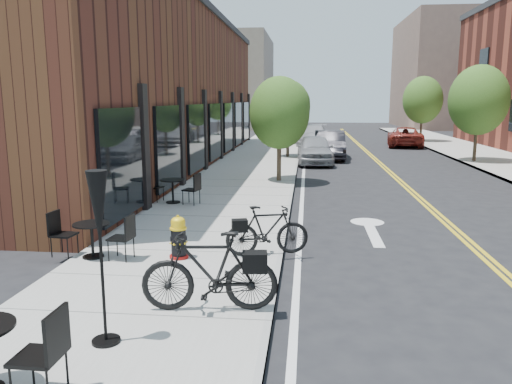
{
  "coord_description": "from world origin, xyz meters",
  "views": [
    {
      "loc": [
        0.44,
        -9.35,
        3.09
      ],
      "look_at": [
        -0.72,
        1.82,
        1.0
      ],
      "focal_mm": 35.0,
      "sensor_mm": 36.0,
      "label": 1
    }
  ],
  "objects": [
    {
      "name": "bg_building_left",
      "position": [
        -8.0,
        48.0,
        5.0
      ],
      "size": [
        8.0,
        14.0,
        10.0
      ],
      "primitive_type": "cube",
      "color": "#726656",
      "rests_on": "ground"
    },
    {
      "name": "tree_near_c",
      "position": [
        -0.6,
        25.0,
        2.53
      ],
      "size": [
        2.1,
        2.1,
        3.67
      ],
      "color": "#382B1E",
      "rests_on": "sidewalk_near"
    },
    {
      "name": "tree_far_b",
      "position": [
        8.6,
        16.0,
        3.06
      ],
      "size": [
        2.8,
        2.8,
        4.62
      ],
      "color": "#382B1E",
      "rests_on": "sidewalk_far"
    },
    {
      "name": "parked_car_b",
      "position": [
        1.6,
        17.18,
        0.73
      ],
      "size": [
        1.64,
        4.48,
        1.47
      ],
      "primitive_type": "imported",
      "rotation": [
        0.0,
        0.0,
        -0.02
      ],
      "color": "black",
      "rests_on": "ground"
    },
    {
      "name": "tree_near_a",
      "position": [
        -0.6,
        9.0,
        2.6
      ],
      "size": [
        2.2,
        2.2,
        3.81
      ],
      "color": "#382B1E",
      "rests_on": "sidewalk_near"
    },
    {
      "name": "fire_hydrant",
      "position": [
        -1.96,
        -0.44,
        0.51
      ],
      "size": [
        0.48,
        0.48,
        0.83
      ],
      "rotation": [
        0.0,
        0.0,
        0.41
      ],
      "color": "maroon",
      "rests_on": "sidewalk_near"
    },
    {
      "name": "building_near",
      "position": [
        -6.5,
        14.0,
        3.5
      ],
      "size": [
        5.0,
        28.0,
        7.0
      ],
      "primitive_type": "cube",
      "color": "#421D15",
      "rests_on": "ground"
    },
    {
      "name": "tree_near_d",
      "position": [
        -0.6,
        33.0,
        2.79
      ],
      "size": [
        2.4,
        2.4,
        4.11
      ],
      "color": "#382B1E",
      "rests_on": "sidewalk_near"
    },
    {
      "name": "ground",
      "position": [
        0.0,
        0.0,
        0.0
      ],
      "size": [
        120.0,
        120.0,
        0.0
      ],
      "primitive_type": "plane",
      "color": "black",
      "rests_on": "ground"
    },
    {
      "name": "patio_umbrella",
      "position": [
        -2.01,
        -3.83,
        1.67
      ],
      "size": [
        0.35,
        0.35,
        2.15
      ],
      "color": "black",
      "rests_on": "sidewalk_near"
    },
    {
      "name": "bistro_set_b",
      "position": [
        -3.6,
        -0.58,
        0.55
      ],
      "size": [
        1.62,
        0.76,
        0.86
      ],
      "rotation": [
        0.0,
        0.0,
        -0.1
      ],
      "color": "black",
      "rests_on": "sidewalk_near"
    },
    {
      "name": "parked_car_c",
      "position": [
        0.8,
        24.47,
        0.71
      ],
      "size": [
        2.28,
        5.0,
        1.42
      ],
      "primitive_type": "imported",
      "rotation": [
        0.0,
        0.0,
        -0.06
      ],
      "color": "#A3A2A7",
      "rests_on": "ground"
    },
    {
      "name": "sidewalk_near",
      "position": [
        -2.0,
        10.0,
        0.06
      ],
      "size": [
        4.0,
        70.0,
        0.12
      ],
      "primitive_type": "cube",
      "color": "#9E9B93",
      "rests_on": "ground"
    },
    {
      "name": "bistro_set_c",
      "position": [
        -3.44,
        4.59,
        0.57
      ],
      "size": [
        1.69,
        0.88,
        0.89
      ],
      "rotation": [
        0.0,
        0.0,
        -0.27
      ],
      "color": "black",
      "rests_on": "sidewalk_near"
    },
    {
      "name": "tree_far_c",
      "position": [
        8.6,
        28.0,
        3.06
      ],
      "size": [
        2.8,
        2.8,
        4.62
      ],
      "color": "#382B1E",
      "rests_on": "sidewalk_far"
    },
    {
      "name": "bg_building_right",
      "position": [
        16.0,
        50.0,
        6.0
      ],
      "size": [
        10.0,
        16.0,
        12.0
      ],
      "primitive_type": "cube",
      "color": "brown",
      "rests_on": "ground"
    },
    {
      "name": "bicycle_left",
      "position": [
        -0.9,
        -2.75,
        0.7
      ],
      "size": [
        1.98,
        0.76,
        1.16
      ],
      "primitive_type": "imported",
      "rotation": [
        0.0,
        0.0,
        -1.46
      ],
      "color": "black",
      "rests_on": "sidewalk_near"
    },
    {
      "name": "parked_car_far",
      "position": [
        6.88,
        24.74,
        0.65
      ],
      "size": [
        2.74,
        4.92,
        1.3
      ],
      "primitive_type": "imported",
      "rotation": [
        0.0,
        0.0,
        3.01
      ],
      "color": "maroon",
      "rests_on": "ground"
    },
    {
      "name": "bicycle_right",
      "position": [
        -0.3,
        -0.08,
        0.61
      ],
      "size": [
        1.69,
        0.87,
        0.97
      ],
      "primitive_type": "imported",
      "rotation": [
        0.0,
        0.0,
        1.84
      ],
      "color": "black",
      "rests_on": "sidewalk_near"
    },
    {
      "name": "tree_near_b",
      "position": [
        -0.6,
        17.0,
        2.71
      ],
      "size": [
        2.3,
        2.3,
        3.98
      ],
      "color": "#382B1E",
      "rests_on": "sidewalk_near"
    },
    {
      "name": "parked_car_a",
      "position": [
        0.8,
        14.97,
        0.7
      ],
      "size": [
        1.81,
        4.19,
        1.41
      ],
      "primitive_type": "imported",
      "rotation": [
        0.0,
        0.0,
        0.03
      ],
      "color": "gray",
      "rests_on": "ground"
    }
  ]
}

